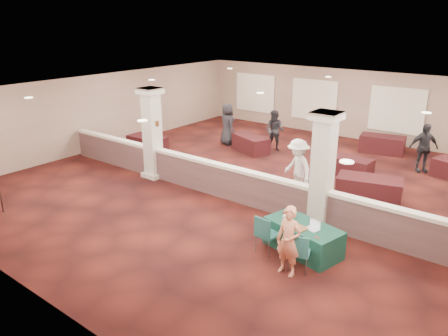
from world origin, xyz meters
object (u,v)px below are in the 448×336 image
Objects in this scene: far_table_front_center at (349,166)px; far_table_back_center at (382,144)px; woman at (289,241)px; conf_chair_side at (265,232)px; far_table_front_left at (147,144)px; conf_chair_main at (299,250)px; far_table_back_left at (251,144)px; attendee_d at (227,124)px; far_table_front_right at (369,190)px; attendee_b at (297,168)px; attendee_c at (423,148)px; near_table at (303,238)px; attendee_a at (275,131)px.

far_table_front_center is 0.89× the size of far_table_back_center.
conf_chair_side is at bearing 156.12° from woman.
far_table_front_left reaches higher than far_table_front_center.
conf_chair_side is at bearing -86.46° from far_table_back_center.
conf_chair_main is at bearing -24.38° from far_table_front_left.
attendee_d is (-1.50, 0.30, 0.59)m from far_table_back_left.
far_table_front_right is (-0.05, 5.12, -0.42)m from woman.
attendee_b is 1.03× the size of attendee_c.
far_table_back_left is at bearing 37.74° from far_table_front_left.
conf_chair_main is 0.49× the size of far_table_front_right.
near_table is at bearing 93.19° from conf_chair_main.
attendee_d is (-7.51, 7.60, 0.12)m from woman.
woman is 10.71m from far_table_back_center.
attendee_c is at bearing 90.01° from woman.
far_table_back_center reaches higher than far_table_front_left.
far_table_front_center is at bearing -25.12° from attendee_a.
conf_chair_side is 0.50× the size of far_table_front_right.
far_table_back_left is (-5.95, 2.18, -0.05)m from far_table_front_right.
attendee_a is at bearing 150.51° from far_table_front_right.
far_table_back_left is 5.58m from far_table_back_center.
attendee_b reaches higher than attendee_a.
conf_chair_main is at bearing 159.67° from attendee_d.
conf_chair_main is 9.61m from attendee_a.
far_table_front_center is 2.85m from attendee_c.
far_table_front_left is 8.39m from far_table_front_center.
attendee_c is at bearing -37.79° from far_table_back_center.
attendee_d is at bearing 151.39° from near_table.
attendee_a is (-4.44, 7.65, 0.30)m from conf_chair_side.
far_table_front_right is at bearing 100.90° from near_table.
conf_chair_main is 9.40m from far_table_back_left.
near_table is at bearing 103.67° from woman.
conf_chair_side is at bearing -138.79° from attendee_c.
conf_chair_main is at bearing -80.89° from far_table_back_center.
attendee_a is (4.20, 3.51, 0.53)m from far_table_front_left.
attendee_b is at bearing -3.73° from far_table_front_left.
attendee_c is at bearing -0.94° from attendee_a.
woman reaches higher than far_table_back_center.
near_table is 0.99m from conf_chair_main.
far_table_front_right is (0.15, 4.02, 0.03)m from near_table.
near_table is 1.21m from woman.
woman is 9.69m from attendee_a.
attendee_c is at bearing 86.41° from conf_chair_side.
woman reaches higher than near_table.
near_table is at bearing -20.55° from far_table_front_left.
woman reaches higher than far_table_front_right.
far_table_back_center is (4.50, 3.30, 0.02)m from far_table_back_left.
attendee_b is at bearing -61.04° from attendee_a.
attendee_a reaches higher than far_table_back_center.
far_table_back_left is at bearing -167.67° from attendee_d.
attendee_c is at bearing 82.39° from far_table_front_right.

